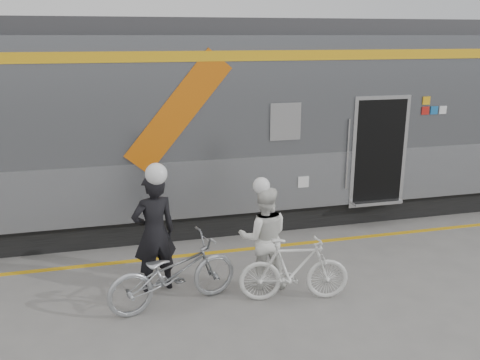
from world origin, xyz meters
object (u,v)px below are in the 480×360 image
object	(u,v)px
man	(154,233)
bicycle_right	(294,269)
woman	(264,237)
bicycle_left	(173,273)

from	to	relation	value
man	bicycle_right	bearing A→B (deg)	142.38
woman	man	bearing A→B (deg)	0.53
bicycle_left	bicycle_right	world-z (taller)	bicycle_left
woman	bicycle_right	world-z (taller)	woman
man	bicycle_right	xyz separation A→B (m)	(1.94, -0.84, -0.44)
woman	bicycle_right	distance (m)	0.70
bicycle_right	man	bearing A→B (deg)	77.10
woman	bicycle_left	bearing A→B (deg)	20.82
man	bicycle_right	world-z (taller)	man
man	woman	distance (m)	1.67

